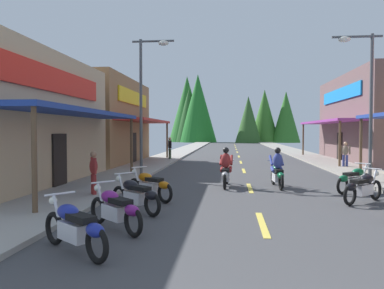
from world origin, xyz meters
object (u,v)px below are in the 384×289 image
streetlamp_right (364,87)px  rider_cruising_trailing (277,171)px  streetlamp_left (147,89)px  pedestrian_browsing (94,171)px  motorcycle_parked_left_0 (75,227)px  motorcycle_parked_left_1 (115,208)px  motorcycle_parked_left_2 (136,194)px  pedestrian_by_shop (170,147)px  rider_cruising_lead (226,170)px  motorcycle_parked_right_3 (363,187)px  pedestrian_waiting (345,153)px  motorcycle_parked_right_4 (354,179)px  motorcycle_parked_left_3 (150,185)px

streetlamp_right → rider_cruising_trailing: 5.12m
streetlamp_left → pedestrian_browsing: 6.55m
streetlamp_left → motorcycle_parked_left_0: streetlamp_left is taller
motorcycle_parked_left_1 → motorcycle_parked_left_2: (-0.01, 1.82, 0.00)m
motorcycle_parked_left_1 → pedestrian_by_shop: 19.85m
rider_cruising_lead → pedestrian_by_shop: (-4.36, 13.02, 0.37)m
motorcycle_parked_right_3 → streetlamp_right: bearing=28.6°
motorcycle_parked_left_2 → pedestrian_waiting: (9.33, 13.02, 0.42)m
pedestrian_browsing → streetlamp_left: bearing=-128.2°
pedestrian_by_shop → rider_cruising_trailing: bearing=86.1°
motorcycle_parked_right_4 → pedestrian_browsing: bearing=151.0°
motorcycle_parked_right_4 → motorcycle_parked_right_3: bearing=-142.1°
motorcycle_parked_left_2 → pedestrian_browsing: 2.85m
streetlamp_right → pedestrian_browsing: 11.22m
rider_cruising_trailing → pedestrian_by_shop: (-6.35, 13.02, 0.37)m
motorcycle_parked_right_3 → motorcycle_parked_left_2: 6.88m
motorcycle_parked_left_1 → motorcycle_parked_left_0: bearing=123.8°
motorcycle_parked_left_2 → pedestrian_waiting: pedestrian_waiting is taller
motorcycle_parked_left_1 → streetlamp_left: bearing=-39.3°
motorcycle_parked_right_3 → motorcycle_parked_left_3: 6.58m
pedestrian_by_shop → pedestrian_waiting: size_ratio=1.11×
motorcycle_parked_left_0 → rider_cruising_lead: 8.72m
rider_cruising_trailing → pedestrian_waiting: bearing=-35.7°
streetlamp_left → rider_cruising_lead: bearing=-36.0°
motorcycle_parked_left_0 → motorcycle_parked_left_1: same height
motorcycle_parked_left_2 → pedestrian_browsing: size_ratio=1.12×
rider_cruising_lead → motorcycle_parked_right_4: bearing=-98.5°
motorcycle_parked_left_2 → motorcycle_parked_right_4: bearing=-110.7°
motorcycle_parked_right_3 → motorcycle_parked_left_1: (-6.56, -3.84, 0.00)m
rider_cruising_trailing → pedestrian_browsing: size_ratio=1.39×
streetlamp_left → motorcycle_parked_left_0: (1.20, -11.08, -3.73)m
motorcycle_parked_right_3 → motorcycle_parked_left_2: bearing=154.4°
streetlamp_left → motorcycle_parked_left_3: 7.10m
rider_cruising_trailing → streetlamp_left: bearing=60.2°
streetlamp_right → rider_cruising_lead: 6.68m
motorcycle_parked_left_0 → pedestrian_browsing: bearing=-34.8°
rider_cruising_trailing → pedestrian_by_shop: bearing=21.7°
pedestrian_by_shop → pedestrian_waiting: pedestrian_by_shop is taller
motorcycle_parked_left_2 → rider_cruising_lead: bearing=-76.3°
streetlamp_left → motorcycle_parked_left_1: 10.28m
motorcycle_parked_left_2 → rider_cruising_trailing: bearing=-92.1°
motorcycle_parked_right_3 → motorcycle_parked_left_1: bearing=167.7°
streetlamp_right → motorcycle_parked_left_1: (-7.98, -8.04, -3.52)m
motorcycle_parked_right_4 → motorcycle_parked_left_0: size_ratio=0.96×
pedestrian_browsing → pedestrian_waiting: (11.27, 10.98, 0.03)m
motorcycle_parked_left_0 → pedestrian_waiting: bearing=-82.4°
motorcycle_parked_right_3 → rider_cruising_lead: 5.09m
rider_cruising_lead → pedestrian_by_shop: 13.74m
motorcycle_parked_left_0 → motorcycle_parked_right_4: bearing=-96.3°
motorcycle_parked_right_4 → motorcycle_parked_left_3: size_ratio=0.96×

